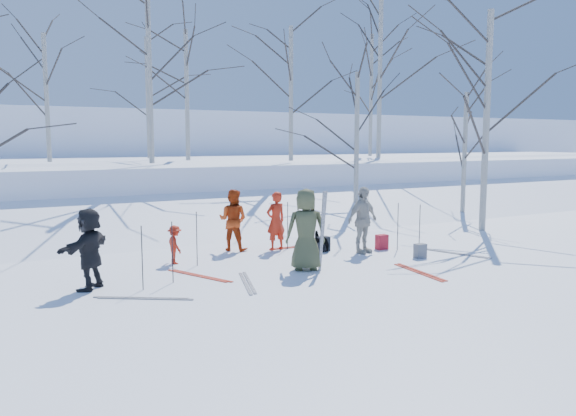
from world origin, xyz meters
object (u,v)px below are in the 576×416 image
skier_olive_center (306,229)px  dog (322,241)px  skier_red_seated (175,245)px  backpack_grey (420,251)px  skier_red_north (276,221)px  backpack_dark (323,244)px  skier_cream_east (363,220)px  skier_grey_west (89,249)px  skier_redor_behind (233,220)px  backpack_red (382,242)px

skier_olive_center → dog: (1.56, 1.77, -0.70)m
skier_red_seated → backpack_grey: bearing=-115.2°
skier_olive_center → skier_red_north: 2.60m
backpack_dark → dog: bearing=-158.2°
skier_cream_east → skier_grey_west: skier_cream_east is taller
skier_red_seated → skier_redor_behind: bearing=-68.2°
backpack_grey → skier_redor_behind: bearing=139.6°
skier_cream_east → dog: bearing=125.6°
skier_red_seated → backpack_dark: (4.14, -0.37, -0.28)m
skier_cream_east → skier_red_north: bearing=128.5°
dog → backpack_grey: size_ratio=1.72×
skier_red_north → backpack_grey: (2.80, -2.82, -0.63)m
backpack_grey → backpack_dark: bearing=129.8°
backpack_red → backpack_dark: backpack_red is taller
skier_red_seated → backpack_grey: (5.85, -2.42, -0.29)m
skier_olive_center → backpack_red: size_ratio=4.65×
skier_olive_center → dog: 2.46m
backpack_grey → skier_red_north: bearing=134.9°
skier_grey_west → skier_red_north: bearing=151.3°
skier_redor_behind → skier_grey_west: 4.86m
skier_olive_center → skier_grey_west: skier_olive_center is taller
backpack_red → backpack_dark: bearing=158.7°
backpack_red → skier_grey_west: bearing=-176.3°
skier_red_north → skier_grey_west: size_ratio=0.97×
skier_grey_west → backpack_grey: size_ratio=4.47×
dog → backpack_red: dog is taller
skier_olive_center → skier_red_north: skier_olive_center is taller
skier_cream_east → dog: (-0.83, 0.75, -0.63)m
skier_redor_behind → skier_grey_west: size_ratio=1.01×
backpack_dark → backpack_grey: bearing=-50.2°
skier_grey_west → backpack_red: bearing=135.4°
dog → backpack_grey: (1.76, -2.04, -0.09)m
skier_red_seated → dog: (4.09, -0.38, -0.21)m
backpack_dark → skier_redor_behind: bearing=150.0°
skier_redor_behind → backpack_dark: (2.18, -1.26, -0.66)m
skier_red_seated → dog: skier_red_seated is taller
dog → backpack_grey: dog is taller
skier_olive_center → backpack_red: (3.18, 1.17, -0.77)m
skier_grey_west → skier_cream_east: bearing=134.6°
skier_red_north → skier_cream_east: skier_cream_east is taller
backpack_red → backpack_grey: size_ratio=1.11×
backpack_red → skier_red_north: bearing=152.7°
dog → backpack_red: size_ratio=1.56×
skier_red_seated → skier_cream_east: (4.92, -1.14, 0.43)m
skier_olive_center → skier_redor_behind: 3.10m
dog → skier_red_north: bearing=-49.5°
skier_olive_center → skier_redor_behind: bearing=-56.5°
skier_olive_center → backpack_dark: size_ratio=4.88×
skier_red_north → skier_red_seated: size_ratio=1.70×
dog → backpack_red: (1.63, -0.60, -0.07)m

